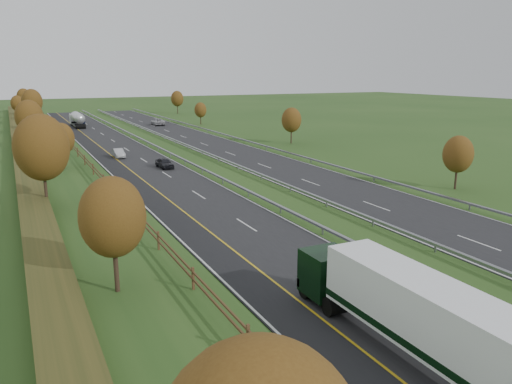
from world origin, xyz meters
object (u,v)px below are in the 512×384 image
box_lorry (421,318)px  road_tanker (77,119)px  car_small_far (80,121)px  car_silver_mid (118,153)px  car_dark_near (164,163)px  car_oncoming (158,122)px

box_lorry → road_tanker: box_lorry is taller
road_tanker → car_small_far: (1.42, 6.74, -1.06)m
road_tanker → car_silver_mid: road_tanker is taller
car_dark_near → car_small_far: 67.56m
road_tanker → car_oncoming: size_ratio=1.92×
box_lorry → car_dark_near: 51.03m
road_tanker → car_small_far: 6.97m
box_lorry → car_small_far: bearing=89.7°
road_tanker → car_dark_near: bearing=-86.4°
car_dark_near → box_lorry: bearing=-97.7°
box_lorry → car_small_far: 118.44m
car_dark_near → car_silver_mid: (-3.92, 11.51, -0.01)m
road_tanker → car_dark_near: (3.83, -60.78, -1.14)m
road_tanker → car_dark_near: size_ratio=2.82×
road_tanker → car_silver_mid: size_ratio=2.79×
car_oncoming → road_tanker: bearing=-10.6°
car_silver_mid → car_oncoming: (18.30, 44.60, 0.15)m
box_lorry → car_dark_near: box_lorry is taller
box_lorry → car_oncoming: size_ratio=2.79×
car_dark_near → car_oncoming: bearing=71.4°
car_silver_mid → car_small_far: 56.03m
car_silver_mid → car_small_far: (1.51, 56.01, 0.10)m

